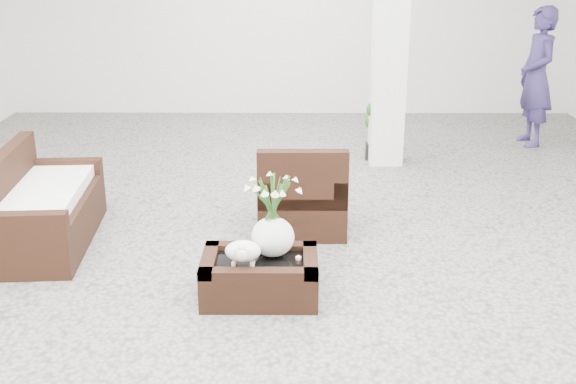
{
  "coord_description": "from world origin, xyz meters",
  "views": [
    {
      "loc": [
        0.05,
        -5.85,
        2.66
      ],
      "look_at": [
        0.0,
        -0.1,
        0.62
      ],
      "focal_mm": 44.41,
      "sensor_mm": 36.0,
      "label": 1
    }
  ],
  "objects_px": {
    "armchair": "(302,185)",
    "topiary": "(379,109)",
    "loveseat": "(44,199)",
    "coffee_table": "(260,279)"
  },
  "relations": [
    {
      "from": "armchair",
      "to": "loveseat",
      "type": "xyz_separation_m",
      "value": [
        -2.35,
        -0.38,
        -0.01
      ]
    },
    {
      "from": "coffee_table",
      "to": "loveseat",
      "type": "height_order",
      "value": "loveseat"
    },
    {
      "from": "topiary",
      "to": "loveseat",
      "type": "bearing_deg",
      "value": -141.02
    },
    {
      "from": "loveseat",
      "to": "armchair",
      "type": "bearing_deg",
      "value": -84.84
    },
    {
      "from": "armchair",
      "to": "topiary",
      "type": "xyz_separation_m",
      "value": [
        1.0,
        2.34,
        0.21
      ]
    },
    {
      "from": "armchair",
      "to": "loveseat",
      "type": "distance_m",
      "value": 2.38
    },
    {
      "from": "armchair",
      "to": "coffee_table",
      "type": "bearing_deg",
      "value": 75.83
    },
    {
      "from": "coffee_table",
      "to": "loveseat",
      "type": "distance_m",
      "value": 2.28
    },
    {
      "from": "coffee_table",
      "to": "armchair",
      "type": "relative_size",
      "value": 1.02
    },
    {
      "from": "loveseat",
      "to": "topiary",
      "type": "xyz_separation_m",
      "value": [
        3.35,
        2.71,
        0.22
      ]
    }
  ]
}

